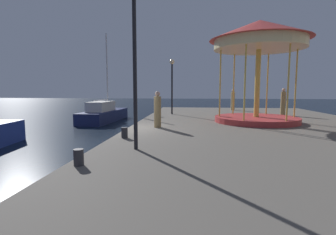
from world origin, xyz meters
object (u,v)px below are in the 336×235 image
object	(u,v)px
sailboat_navy	(104,114)
person_by_the_water	(233,100)
lamp_post_mid_promenade	(134,42)
bollard_center	(125,133)
carousel	(259,46)
lamp_post_far_end	(172,76)
bollard_south	(157,113)
person_mid_promenade	(158,111)
bollard_north	(79,157)
person_near_carousel	(283,103)

from	to	relation	value
sailboat_navy	person_by_the_water	size ratio (longest dim) A/B	3.95
lamp_post_mid_promenade	bollard_center	distance (m)	3.57
lamp_post_mid_promenade	bollard_center	xyz separation A→B (m)	(-0.84, 1.73, -3.01)
carousel	lamp_post_far_end	xyz separation A→B (m)	(-5.09, 4.16, -1.41)
sailboat_navy	bollard_center	size ratio (longest dim) A/B	18.14
lamp_post_far_end	bollard_south	distance (m)	3.22
sailboat_navy	carousel	distance (m)	12.99
lamp_post_far_end	person_mid_promenade	world-z (taller)	lamp_post_far_end
person_by_the_water	bollard_center	bearing A→B (deg)	-113.88
lamp_post_mid_promenade	sailboat_navy	bearing A→B (deg)	113.93
sailboat_navy	person_mid_promenade	world-z (taller)	sailboat_navy
bollard_center	person_by_the_water	world-z (taller)	person_by_the_water
lamp_post_far_end	bollard_north	xyz separation A→B (m)	(-1.15, -12.97, -2.56)
bollard_south	bollard_center	world-z (taller)	same
sailboat_navy	person_near_carousel	bearing A→B (deg)	-6.32
sailboat_navy	carousel	world-z (taller)	sailboat_navy
bollard_north	person_by_the_water	size ratio (longest dim) A/B	0.22
lamp_post_mid_promenade	person_near_carousel	world-z (taller)	lamp_post_mid_promenade
bollard_south	bollard_north	bearing A→B (deg)	-91.64
lamp_post_mid_promenade	bollard_south	bearing A→B (deg)	94.11
sailboat_navy	person_by_the_water	bearing A→B (deg)	13.89
carousel	person_mid_promenade	xyz separation A→B (m)	(-5.21, -2.52, -3.36)
sailboat_navy	bollard_center	world-z (taller)	sailboat_navy
carousel	lamp_post_mid_promenade	distance (m)	8.82
bollard_north	person_by_the_water	world-z (taller)	person_by_the_water
carousel	bollard_center	world-z (taller)	carousel
sailboat_navy	lamp_post_far_end	xyz separation A→B (m)	(5.78, -1.49, 2.92)
person_by_the_water	bollard_south	bearing A→B (deg)	-134.71
carousel	sailboat_navy	bearing A→B (deg)	152.56
person_near_carousel	bollard_south	bearing A→B (deg)	-168.73
lamp_post_mid_promenade	carousel	bearing A→B (deg)	53.28
lamp_post_far_end	bollard_south	bearing A→B (deg)	-115.25
lamp_post_mid_promenade	person_by_the_water	world-z (taller)	lamp_post_mid_promenade
lamp_post_mid_promenade	bollard_south	size ratio (longest dim) A/B	11.88
bollard_north	carousel	bearing A→B (deg)	54.71
lamp_post_far_end	person_near_carousel	bearing A→B (deg)	-0.20
lamp_post_mid_promenade	person_mid_promenade	size ratio (longest dim) A/B	2.74
carousel	lamp_post_far_end	distance (m)	6.72
sailboat_navy	person_near_carousel	xyz separation A→B (m)	(13.67, -1.51, 1.06)
person_by_the_water	person_mid_promenade	bearing A→B (deg)	-115.46
person_near_carousel	carousel	bearing A→B (deg)	-124.20
lamp_post_mid_promenade	person_near_carousel	distance (m)	13.95
bollard_center	bollard_south	bearing A→B (deg)	88.81
person_mid_promenade	person_near_carousel	world-z (taller)	person_near_carousel
person_by_the_water	bollard_north	bearing A→B (deg)	-109.85
bollard_south	person_mid_promenade	bearing A→B (deg)	-81.79
lamp_post_mid_promenade	person_mid_promenade	xyz separation A→B (m)	(0.03, 4.51, -2.39)
sailboat_navy	carousel	xyz separation A→B (m)	(10.87, -5.64, 4.33)
bollard_south	person_near_carousel	distance (m)	8.92
bollard_north	bollard_south	bearing A→B (deg)	88.36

